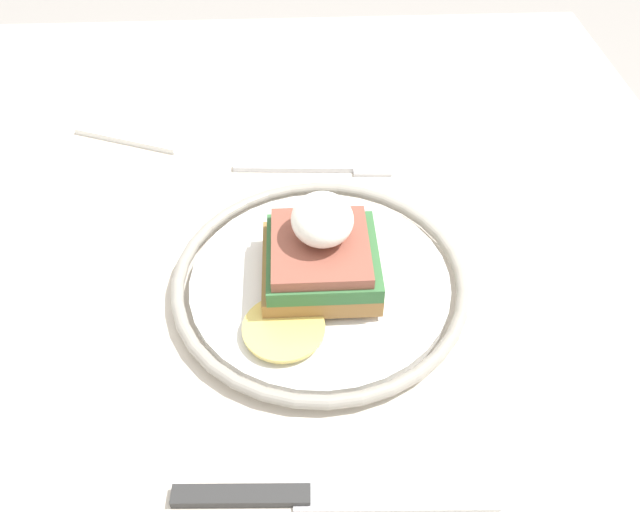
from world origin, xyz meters
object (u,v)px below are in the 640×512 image
sandwich (320,253)px  napkin (155,109)px  plate (320,280)px  fork (322,168)px  knife (308,496)px

sandwich → napkin: 0.31m
plate → sandwich: (0.00, -0.00, 0.03)m
fork → knife: knife is taller
fork → knife: (0.32, -0.02, 0.00)m
sandwich → napkin: sandwich is taller
sandwich → napkin: (-0.26, -0.16, -0.04)m
sandwich → fork: bearing=176.7°
sandwich → knife: sandwich is taller
plate → knife: plate is taller
plate → napkin: size_ratio=1.82×
plate → knife: (0.17, -0.02, -0.01)m
plate → sandwich: 0.03m
plate → fork: 0.15m
knife → napkin: size_ratio=1.55×
plate → fork: bearing=176.6°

